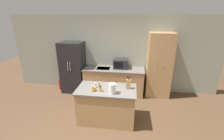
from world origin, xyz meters
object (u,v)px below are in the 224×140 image
at_px(spice_bottle_green_herb, 96,85).
at_px(spice_bottle_pale_salt, 100,89).
at_px(kettle, 112,89).
at_px(refrigerator, 73,67).
at_px(microwave, 121,64).
at_px(spice_bottle_short_red, 93,89).
at_px(spice_bottle_tall_dark, 95,89).
at_px(fire_extinguisher, 61,84).
at_px(pantry_cabinet, 159,66).
at_px(knife_block, 128,84).
at_px(spice_bottle_amber_oil, 99,86).

height_order(spice_bottle_green_herb, spice_bottle_pale_salt, spice_bottle_pale_salt).
distance_m(spice_bottle_green_herb, spice_bottle_pale_salt, 0.25).
bearing_deg(kettle, refrigerator, 133.34).
bearing_deg(microwave, spice_bottle_green_herb, -107.37).
height_order(refrigerator, spice_bottle_short_red, refrigerator).
distance_m(spice_bottle_tall_dark, fire_extinguisher, 2.49).
xyz_separation_m(spice_bottle_short_red, kettle, (0.46, -0.02, 0.04)).
xyz_separation_m(microwave, spice_bottle_tall_dark, (-0.46, -1.73, -0.11)).
xyz_separation_m(spice_bottle_pale_salt, kettle, (0.29, -0.05, 0.05)).
distance_m(pantry_cabinet, spice_bottle_short_red, 2.46).
bearing_deg(spice_bottle_short_red, spice_bottle_green_herb, 86.44).
relative_size(refrigerator, kettle, 6.70).
distance_m(spice_bottle_tall_dark, kettle, 0.43).
height_order(pantry_cabinet, spice_bottle_pale_salt, pantry_cabinet).
height_order(spice_bottle_pale_salt, kettle, kettle).
relative_size(microwave, fire_extinguisher, 1.07).
relative_size(spice_bottle_pale_salt, kettle, 0.55).
relative_size(spice_bottle_short_red, kettle, 0.62).
xyz_separation_m(refrigerator, spice_bottle_short_red, (1.14, -1.68, 0.09)).
xyz_separation_m(pantry_cabinet, spice_bottle_tall_dark, (-1.71, -1.68, -0.11)).
relative_size(refrigerator, fire_extinguisher, 4.03).
height_order(refrigerator, pantry_cabinet, pantry_cabinet).
bearing_deg(microwave, fire_extinguisher, -177.49).
height_order(knife_block, spice_bottle_amber_oil, knife_block).
bearing_deg(spice_bottle_green_herb, spice_bottle_tall_dark, -80.16).
distance_m(knife_block, spice_bottle_pale_salt, 0.68).
height_order(refrigerator, knife_block, refrigerator).
xyz_separation_m(refrigerator, fire_extinguisher, (-0.54, 0.00, -0.68)).
bearing_deg(spice_bottle_green_herb, fire_extinguisher, 139.33).
xyz_separation_m(pantry_cabinet, kettle, (-1.29, -1.75, -0.04)).
bearing_deg(spice_bottle_short_red, spice_bottle_pale_salt, 11.58).
distance_m(pantry_cabinet, spice_bottle_green_herb, 2.30).
height_order(knife_block, fire_extinguisher, knife_block).
bearing_deg(spice_bottle_short_red, spice_bottle_tall_dark, 48.02).
distance_m(refrigerator, spice_bottle_short_red, 2.03).
xyz_separation_m(spice_bottle_amber_oil, spice_bottle_green_herb, (-0.10, 0.03, -0.01)).
height_order(spice_bottle_tall_dark, spice_bottle_pale_salt, spice_bottle_pale_salt).
relative_size(microwave, spice_bottle_tall_dark, 4.45).
bearing_deg(kettle, fire_extinguisher, 141.59).
relative_size(pantry_cabinet, knife_block, 6.25).
xyz_separation_m(spice_bottle_short_red, fire_extinguisher, (-1.69, 1.68, -0.77)).
distance_m(spice_bottle_tall_dark, spice_bottle_amber_oil, 0.16).
bearing_deg(spice_bottle_short_red, fire_extinguisher, 135.06).
distance_m(refrigerator, spice_bottle_tall_dark, 2.02).
height_order(pantry_cabinet, spice_bottle_tall_dark, pantry_cabinet).
bearing_deg(spice_bottle_green_herb, spice_bottle_pale_salt, -49.53).
bearing_deg(spice_bottle_tall_dark, kettle, -9.12).
distance_m(knife_block, kettle, 0.46).
bearing_deg(spice_bottle_amber_oil, spice_bottle_tall_dark, -115.67).
bearing_deg(fire_extinguisher, spice_bottle_short_red, -44.94).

